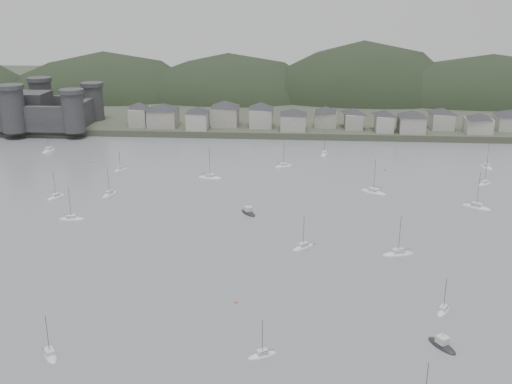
{
  "coord_description": "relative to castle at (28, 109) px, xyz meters",
  "views": [
    {
      "loc": [
        13.44,
        -102.21,
        65.63
      ],
      "look_at": [
        0.0,
        75.0,
        6.0
      ],
      "focal_mm": 42.09,
      "sensor_mm": 36.0,
      "label": 1
    }
  ],
  "objects": [
    {
      "name": "moored_fleet",
      "position": [
        102.57,
        -107.71,
        -10.79
      ],
      "size": [
        209.8,
        172.92,
        13.02
      ],
      "color": "silver",
      "rests_on": "ground"
    },
    {
      "name": "motor_launch_near",
      "position": [
        161.9,
        -178.54,
        -10.66
      ],
      "size": [
        5.88,
        7.25,
        3.69
      ],
      "rotation": [
        0.0,
        0.0,
        0.57
      ],
      "color": "black",
      "rests_on": "ground"
    },
    {
      "name": "waterfront_town",
      "position": [
        170.59,
        3.54,
        -2.3
      ],
      "size": [
        451.48,
        28.46,
        12.92
      ],
      "color": "gray",
      "rests_on": "far_shore_land"
    },
    {
      "name": "forested_ridge",
      "position": [
        124.83,
        89.6,
        -22.25
      ],
      "size": [
        851.55,
        103.94,
        102.57
      ],
      "color": "black",
      "rests_on": "ground"
    },
    {
      "name": "far_shore_land",
      "position": [
        120.0,
        115.2,
        -9.46
      ],
      "size": [
        900.0,
        250.0,
        3.0
      ],
      "primitive_type": "cube",
      "color": "#383D2D",
      "rests_on": "ground"
    },
    {
      "name": "motor_launch_far",
      "position": [
        117.87,
        -108.01,
        -10.67
      ],
      "size": [
        6.3,
        7.64,
        3.78
      ],
      "rotation": [
        0.0,
        0.0,
        3.73
      ],
      "color": "black",
      "rests_on": "ground"
    },
    {
      "name": "castle",
      "position": [
        0.0,
        0.0,
        0.0
      ],
      "size": [
        66.0,
        43.0,
        20.0
      ],
      "color": "#303032",
      "rests_on": "far_shore_land"
    },
    {
      "name": "mooring_buoys",
      "position": [
        139.51,
        -123.38,
        -10.81
      ],
      "size": [
        154.5,
        148.49,
        0.7
      ],
      "color": "#C66B42",
      "rests_on": "ground"
    },
    {
      "name": "sailboat_lead",
      "position": [
        87.04,
        -187.35,
        -10.78
      ],
      "size": [
        5.56,
        6.71,
        9.16
      ],
      "rotation": [
        0.0,
        0.0,
        0.61
      ],
      "color": "silver",
      "rests_on": "ground"
    },
    {
      "name": "ground",
      "position": [
        120.0,
        -179.8,
        -10.96
      ],
      "size": [
        900.0,
        900.0,
        0.0
      ],
      "primitive_type": "plane",
      "color": "slate",
      "rests_on": "ground"
    }
  ]
}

